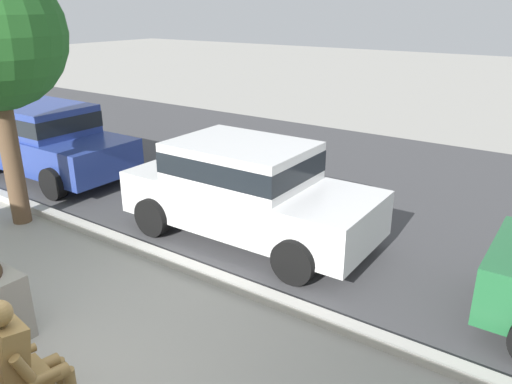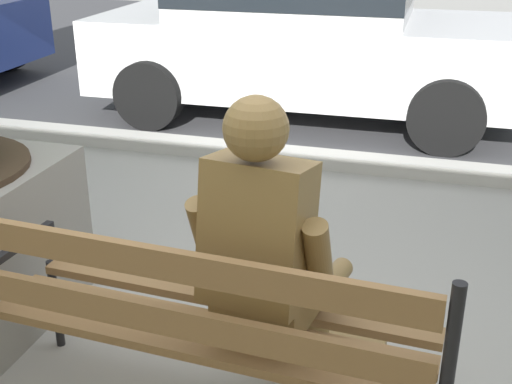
# 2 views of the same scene
# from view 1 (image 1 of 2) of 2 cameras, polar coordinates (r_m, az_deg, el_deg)

# --- Properties ---
(street_surface) EXTENTS (60.00, 9.00, 0.01)m
(street_surface) POSITION_cam_1_polar(r_m,az_deg,el_deg) (10.58, 11.37, 0.58)
(street_surface) COLOR #424244
(street_surface) RESTS_ON ground
(curb_stone) EXTENTS (60.00, 0.20, 0.12)m
(curb_stone) POSITION_cam_1_polar(r_m,az_deg,el_deg) (6.96, -4.70, -9.63)
(curb_stone) COLOR #B2AFA8
(curb_stone) RESTS_ON ground
(bronze_statue_seated) EXTENTS (0.72, 0.78, 1.37)m
(bronze_statue_seated) POSITION_cam_1_polar(r_m,az_deg,el_deg) (4.90, -24.41, -17.66)
(bronze_statue_seated) COLOR olive
(bronze_statue_seated) RESTS_ON ground
(parked_car_blue) EXTENTS (4.12, 1.96, 1.56)m
(parked_car_blue) POSITION_cam_1_polar(r_m,az_deg,el_deg) (11.83, -22.95, 5.70)
(parked_car_blue) COLOR navy
(parked_car_blue) RESTS_ON ground
(parked_car_white) EXTENTS (4.12, 1.96, 1.56)m
(parked_car_white) POSITION_cam_1_polar(r_m,az_deg,el_deg) (7.91, -1.09, 0.54)
(parked_car_white) COLOR silver
(parked_car_white) RESTS_ON ground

